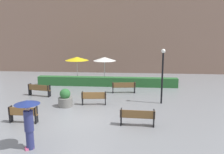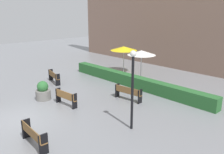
# 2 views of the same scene
# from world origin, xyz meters

# --- Properties ---
(ground_plane) EXTENTS (60.00, 60.00, 0.00)m
(ground_plane) POSITION_xyz_m (0.00, 0.00, 0.00)
(ground_plane) COLOR gray
(bench_mid_center) EXTENTS (1.67, 0.47, 0.89)m
(bench_mid_center) POSITION_xyz_m (0.09, 2.83, 0.53)
(bench_mid_center) COLOR olive
(bench_mid_center) RESTS_ON ground
(bench_far_left) EXTENTS (1.84, 0.71, 0.90)m
(bench_far_left) POSITION_xyz_m (-4.42, 4.62, 0.54)
(bench_far_left) COLOR brown
(bench_far_left) RESTS_ON ground
(bench_near_right) EXTENTS (1.81, 0.44, 0.87)m
(bench_near_right) POSITION_xyz_m (2.91, -0.49, 0.52)
(bench_near_right) COLOR brown
(bench_near_right) RESTS_ON ground
(bench_near_left) EXTENTS (1.55, 0.35, 0.89)m
(bench_near_left) POSITION_xyz_m (-3.18, -0.60, 0.53)
(bench_near_left) COLOR olive
(bench_near_left) RESTS_ON ground
(bench_back_row) EXTENTS (1.89, 0.59, 0.87)m
(bench_back_row) POSITION_xyz_m (1.98, 6.12, 0.52)
(bench_back_row) COLOR brown
(bench_back_row) RESTS_ON ground
(pedestrian_with_umbrella) EXTENTS (1.03, 1.03, 2.08)m
(pedestrian_with_umbrella) POSITION_xyz_m (-1.62, -3.24, 1.38)
(pedestrian_with_umbrella) COLOR navy
(pedestrian_with_umbrella) RESTS_ON ground
(planter_pot) EXTENTS (0.92, 0.92, 1.19)m
(planter_pot) POSITION_xyz_m (-1.72, 2.34, 0.51)
(planter_pot) COLOR slate
(planter_pot) RESTS_ON ground
(lamp_post) EXTENTS (0.28, 0.28, 3.72)m
(lamp_post) POSITION_xyz_m (4.64, 3.55, 2.30)
(lamp_post) COLOR black
(lamp_post) RESTS_ON ground
(patio_umbrella_yellow) EXTENTS (2.33, 2.33, 2.38)m
(patio_umbrella_yellow) POSITION_xyz_m (-2.90, 10.74, 2.20)
(patio_umbrella_yellow) COLOR silver
(patio_umbrella_yellow) RESTS_ON ground
(patio_umbrella_white) EXTENTS (2.15, 2.15, 2.50)m
(patio_umbrella_white) POSITION_xyz_m (0.02, 9.64, 2.32)
(patio_umbrella_white) COLOR silver
(patio_umbrella_white) RESTS_ON ground
(hedge_strip) EXTENTS (12.62, 0.70, 0.82)m
(hedge_strip) POSITION_xyz_m (0.35, 8.40, 0.41)
(hedge_strip) COLOR #28602D
(hedge_strip) RESTS_ON ground
(building_facade) EXTENTS (28.00, 1.20, 11.98)m
(building_facade) POSITION_xyz_m (0.00, 16.00, 5.99)
(building_facade) COLOR #846656
(building_facade) RESTS_ON ground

